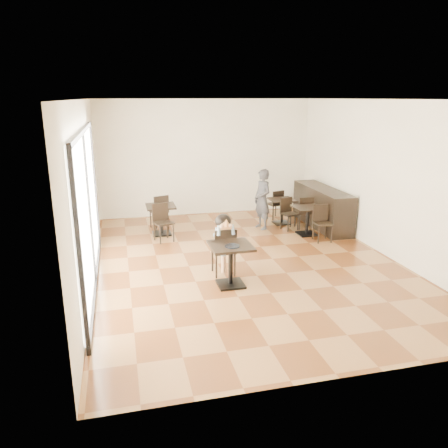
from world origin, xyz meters
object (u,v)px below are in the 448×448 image
object	(u,v)px
chair_left_a	(159,211)
child_table	(231,265)
adult_patron	(262,199)
chair_mid_b	(323,224)
cafe_table_mid	(307,221)
cafe_table_left	(161,220)
chair_back_a	(275,204)
chair_left_b	(164,223)
child	(223,245)
child_chair	(223,251)
cafe_table_back	(282,211)
chair_back_b	(290,214)
chair_mid_a	(304,212)

from	to	relation	value
chair_left_a	child_table	bearing A→B (deg)	84.26
adult_patron	chair_mid_b	size ratio (longest dim) A/B	1.81
cafe_table_mid	chair_left_a	xyz separation A→B (m)	(-3.45, 1.42, 0.09)
cafe_table_left	chair_mid_b	size ratio (longest dim) A/B	0.86
chair_back_a	chair_mid_b	bearing A→B (deg)	84.90
adult_patron	chair_left_b	size ratio (longest dim) A/B	1.74
cafe_table_mid	child_table	bearing A→B (deg)	-136.10
cafe_table_mid	chair_left_b	distance (m)	3.46
child_table	chair_left_b	bearing A→B (deg)	107.66
child	chair_back_a	bearing A→B (deg)	56.79
child_chair	cafe_table_back	size ratio (longest dim) A/B	1.38
cafe_table_mid	chair_back_b	distance (m)	0.57
chair_mid_b	child_table	bearing A→B (deg)	-142.46
adult_patron	cafe_table_back	bearing A→B (deg)	99.32
cafe_table_mid	chair_left_a	size ratio (longest dim) A/B	0.80
chair_back_b	chair_mid_b	bearing A→B (deg)	-85.04
chair_back_b	child	bearing A→B (deg)	-149.02
adult_patron	chair_left_a	bearing A→B (deg)	-119.94
child_chair	chair_back_a	xyz separation A→B (m)	(2.31, 3.53, -0.06)
child_table	cafe_table_back	bearing A→B (deg)	56.79
cafe_table_back	chair_mid_a	bearing A→B (deg)	-52.32
child	cafe_table_left	bearing A→B (deg)	107.66
chair_mid_b	chair_left_a	size ratio (longest dim) A/B	0.96
cafe_table_left	chair_mid_a	size ratio (longest dim) A/B	0.86
chair_left_a	chair_back_a	distance (m)	3.20
chair_back_b	chair_mid_a	bearing A→B (deg)	-9.82
child_chair	chair_back_a	world-z (taller)	child_chair
chair_left_b	chair_back_b	xyz separation A→B (m)	(3.19, 0.19, -0.04)
child_chair	chair_mid_b	xyz separation A→B (m)	(2.70, 1.36, -0.04)
chair_back_a	cafe_table_back	bearing A→B (deg)	74.55
cafe_table_left	chair_back_b	size ratio (longest dim) A/B	0.91
child_chair	chair_back_a	size ratio (longest dim) A/B	1.15
cafe_table_left	child_table	bearing A→B (deg)	-75.11
adult_patron	chair_mid_a	xyz separation A→B (m)	(1.04, -0.21, -0.34)
child_table	cafe_table_mid	size ratio (longest dim) A/B	1.10
adult_patron	chair_left_a	xyz separation A→B (m)	(-2.54, 0.66, -0.33)
chair_mid_b	chair_left_b	size ratio (longest dim) A/B	0.96
child_table	chair_back_a	distance (m)	4.68
adult_patron	chair_mid_a	distance (m)	1.12
child_table	chair_back_b	distance (m)	3.77
child_chair	chair_left_a	size ratio (longest dim) A/B	1.05
cafe_table_back	chair_left_a	size ratio (longest dim) A/B	0.76
cafe_table_left	chair_left_a	world-z (taller)	chair_left_a
chair_back_a	chair_back_b	size ratio (longest dim) A/B	1.00
cafe_table_mid	cafe_table_back	distance (m)	1.09
child_chair	cafe_table_mid	xyz separation A→B (m)	(2.56, 1.91, -0.11)
adult_patron	cafe_table_mid	size ratio (longest dim) A/B	2.18
chair_back_b	child_table	bearing A→B (deg)	-143.25
cafe_table_mid	chair_back_b	size ratio (longest dim) A/B	0.87
adult_patron	child_table	bearing A→B (deg)	-42.65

